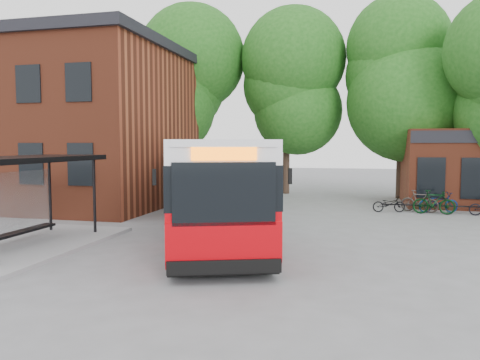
% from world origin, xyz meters
% --- Properties ---
extents(ground, '(100.00, 100.00, 0.00)m').
position_xyz_m(ground, '(0.00, 0.00, 0.00)').
color(ground, slate).
extents(station_building, '(18.40, 10.40, 8.50)m').
position_xyz_m(station_building, '(-13.00, 9.00, 4.25)').
color(station_building, maroon).
rests_on(station_building, ground).
extents(bus_shelter, '(3.60, 7.00, 2.90)m').
position_xyz_m(bus_shelter, '(-4.50, -1.00, 1.45)').
color(bus_shelter, black).
rests_on(bus_shelter, ground).
extents(bike_rail, '(5.20, 0.10, 0.38)m').
position_xyz_m(bike_rail, '(9.28, 10.00, 0.19)').
color(bike_rail, black).
rests_on(bike_rail, ground).
extents(tree_0, '(7.92, 7.92, 11.00)m').
position_xyz_m(tree_0, '(-6.00, 16.00, 5.50)').
color(tree_0, '#1B5115').
rests_on(tree_0, ground).
extents(tree_1, '(7.92, 7.92, 10.40)m').
position_xyz_m(tree_1, '(1.00, 17.00, 5.20)').
color(tree_1, '#1B5115').
rests_on(tree_1, ground).
extents(tree_2, '(7.92, 7.92, 11.00)m').
position_xyz_m(tree_2, '(8.00, 16.00, 5.50)').
color(tree_2, '#1B5115').
rests_on(tree_2, ground).
extents(city_bus, '(7.12, 13.40, 3.36)m').
position_xyz_m(city_bus, '(0.26, 2.96, 1.68)').
color(city_bus, '#B80209').
rests_on(city_bus, ground).
extents(bicycle_0, '(1.59, 0.82, 0.80)m').
position_xyz_m(bicycle_0, '(6.97, 9.78, 0.40)').
color(bicycle_0, black).
rests_on(bicycle_0, ground).
extents(bicycle_1, '(1.81, 1.06, 1.05)m').
position_xyz_m(bicycle_1, '(8.39, 10.13, 0.52)').
color(bicycle_1, '#403A35').
rests_on(bicycle_1, ground).
extents(bicycle_3, '(1.89, 0.64, 1.12)m').
position_xyz_m(bicycle_3, '(8.95, 9.57, 0.56)').
color(bicycle_3, black).
rests_on(bicycle_3, ground).
extents(bicycle_4, '(1.94, 1.03, 0.97)m').
position_xyz_m(bicycle_4, '(9.24, 10.18, 0.48)').
color(bicycle_4, '#062155').
rests_on(bicycle_4, ground).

